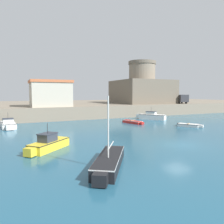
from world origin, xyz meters
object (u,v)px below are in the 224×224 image
motorboat_white_3 (151,116)px  dinghy_red_6 (133,122)px  motorboat_yellow_5 (48,144)px  motorboat_white_4 (8,124)px  harbor_shed_mid_row (50,93)px  sailboat_black_1 (109,161)px  fortress (142,89)px  truck_on_quay (181,99)px  dinghy_white_2 (189,125)px

motorboat_white_3 → dinghy_red_6: size_ratio=1.22×
motorboat_yellow_5 → motorboat_white_3: bearing=35.2°
motorboat_white_4 → motorboat_yellow_5: size_ratio=1.30×
motorboat_white_4 → harbor_shed_mid_row: 12.10m
dinghy_red_6 → harbor_shed_mid_row: bearing=135.0°
motorboat_yellow_5 → dinghy_red_6: size_ratio=0.99×
dinghy_red_6 → motorboat_white_3: bearing=28.0°
sailboat_black_1 → harbor_shed_mid_row: 30.69m
fortress → harbor_shed_mid_row: (-24.00, -5.06, -1.20)m
motorboat_yellow_5 → dinghy_red_6: 19.82m
motorboat_white_4 → truck_on_quay: (39.34, 7.57, 3.22)m
sailboat_black_1 → truck_on_quay: sailboat_black_1 is taller
motorboat_white_3 → sailboat_black_1: bearing=-130.5°
sailboat_black_1 → truck_on_quay: bearing=42.0°
harbor_shed_mid_row → dinghy_white_2: bearing=-46.7°
dinghy_white_2 → fortress: bearing=74.8°
motorboat_white_4 → truck_on_quay: bearing=10.9°
fortress → truck_on_quay: (7.89, -5.87, -2.52)m
dinghy_red_6 → fortress: size_ratio=0.33×
motorboat_white_3 → dinghy_white_2: bearing=-90.9°
fortress → harbor_shed_mid_row: size_ratio=1.71×
fortress → sailboat_black_1: bearing=-125.2°
sailboat_black_1 → dinghy_red_6: 22.52m
motorboat_yellow_5 → truck_on_quay: (35.89, 22.99, 3.19)m
motorboat_white_3 → motorboat_white_4: (-25.16, 0.09, -0.09)m
motorboat_yellow_5 → sailboat_black_1: bearing=-64.9°
dinghy_red_6 → truck_on_quay: size_ratio=0.93×
fortress → harbor_shed_mid_row: 24.56m
dinghy_white_2 → motorboat_white_3: (0.16, 10.14, 0.37)m
motorboat_white_3 → fortress: size_ratio=0.41×
truck_on_quay → harbor_shed_mid_row: bearing=178.5°
motorboat_yellow_5 → dinghy_red_6: bearing=37.7°
motorboat_white_3 → dinghy_red_6: 6.84m
motorboat_yellow_5 → dinghy_red_6: motorboat_yellow_5 is taller
motorboat_white_3 → dinghy_red_6: bearing=-152.0°
motorboat_white_4 → fortress: (31.45, 13.45, 5.73)m
sailboat_black_1 → dinghy_white_2: bearing=32.4°
motorboat_yellow_5 → truck_on_quay: size_ratio=0.92×
dinghy_white_2 → fortress: (6.45, 23.68, 6.02)m
motorboat_white_4 → motorboat_yellow_5: motorboat_yellow_5 is taller
motorboat_white_3 → fortress: 15.96m
motorboat_white_4 → dinghy_red_6: 19.41m
motorboat_white_3 → fortress: bearing=65.1°
motorboat_yellow_5 → dinghy_red_6: (15.68, 12.12, -0.31)m
motorboat_white_4 → harbor_shed_mid_row: size_ratio=0.73×
sailboat_black_1 → dinghy_white_2: (18.49, 11.71, -0.19)m
dinghy_red_6 → harbor_shed_mid_row: 17.21m
motorboat_white_4 → motorboat_yellow_5: bearing=-77.4°
motorboat_white_3 → harbor_shed_mid_row: (-17.71, 8.47, 4.45)m
dinghy_red_6 → truck_on_quay: 23.21m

